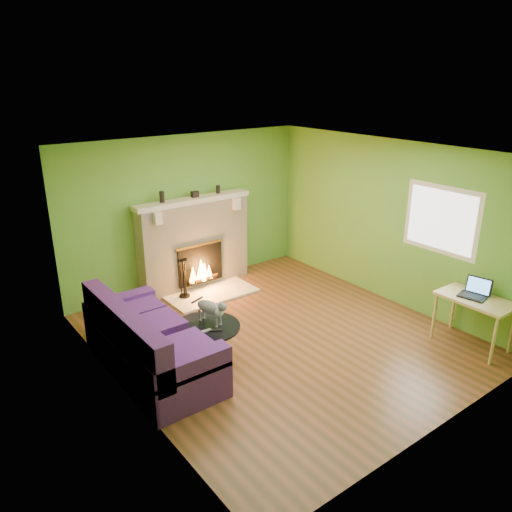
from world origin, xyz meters
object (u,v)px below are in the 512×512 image
at_px(sofa, 148,345).
at_px(desk, 475,304).
at_px(cat, 209,310).
at_px(coffee_table, 207,340).

xyz_separation_m(sofa, desk, (3.81, -2.07, 0.26)).
relative_size(sofa, cat, 3.66).
bearing_deg(cat, sofa, 154.47).
bearing_deg(coffee_table, desk, -31.22).
xyz_separation_m(desk, cat, (-2.99, 1.91, 0.04)).
distance_m(coffee_table, desk, 3.61).
height_order(coffee_table, desk, desk).
bearing_deg(coffee_table, cat, 32.01).
bearing_deg(desk, cat, 147.42).
bearing_deg(cat, coffee_table, -162.72).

